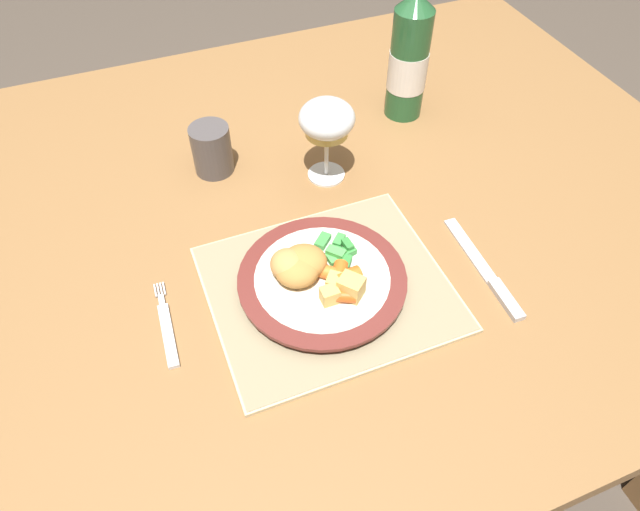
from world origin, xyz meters
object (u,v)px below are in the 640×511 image
table_knife (489,275)px  bottle (409,57)px  dining_table (262,248)px  wine_glass (327,122)px  fork (167,329)px  dinner_plate (322,281)px  drinking_cup (212,148)px

table_knife → bottle: 0.42m
dining_table → wine_glass: (0.14, 0.05, 0.18)m
dining_table → fork: fork is taller
dining_table → fork: (-0.17, -0.16, 0.08)m
fork → table_knife: size_ratio=0.70×
dining_table → dinner_plate: size_ratio=6.68×
table_knife → dining_table: bearing=138.7°
dinner_plate → drinking_cup: bearing=103.6°
wine_glass → drinking_cup: size_ratio=1.71×
dining_table → wine_glass: bearing=21.5°
fork → drinking_cup: size_ratio=1.69×
dining_table → drinking_cup: bearing=103.6°
bottle → drinking_cup: bottle is taller
dinner_plate → wine_glass: bearing=66.6°
dining_table → table_knife: table_knife is taller
fork → bottle: 0.61m
bottle → wine_glass: bearing=-150.3°
dining_table → bottle: (0.34, 0.17, 0.18)m
wine_glass → dinner_plate: bearing=-113.4°
table_knife → fork: bearing=170.0°
dinner_plate → dining_table: bearing=103.5°
wine_glass → bottle: 0.23m
fork → drinking_cup: (0.14, 0.29, 0.04)m
wine_glass → table_knife: bearing=-65.5°
fork → dining_table: bearing=41.9°
dining_table → table_knife: (0.27, -0.23, 0.08)m
wine_glass → drinking_cup: (-0.17, 0.08, -0.06)m
dinner_plate → fork: (-0.21, 0.01, -0.01)m
fork → drinking_cup: drinking_cup is taller
fork → table_knife: 0.45m
dinner_plate → wine_glass: size_ratio=1.64×
dinner_plate → table_knife: bearing=-16.6°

